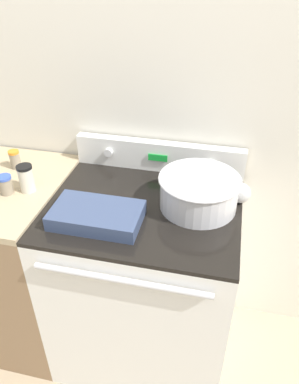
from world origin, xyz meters
The scene contains 10 objects.
kitchen_wall centered at (0.00, 0.70, 1.25)m, with size 8.00×0.05×2.50m.
stove_range centered at (0.00, 0.33, 0.46)m, with size 0.80×0.69×0.93m.
control_panel centered at (0.00, 0.64, 1.00)m, with size 0.80×0.07×0.14m.
side_counter centered at (-0.70, 0.33, 0.47)m, with size 0.59×0.66×0.94m.
mixing_bowl centered at (0.22, 0.38, 1.01)m, with size 0.33×0.33×0.14m.
casserole_dish centered at (-0.15, 0.19, 0.96)m, with size 0.35×0.21×0.06m.
ladle centered at (0.39, 0.46, 0.97)m, with size 0.09×0.28×0.09m.
spice_jar_black_cap centered at (-0.51, 0.31, 1.00)m, with size 0.07×0.07×0.12m.
spice_jar_blue_cap centered at (-0.59, 0.27, 0.98)m, with size 0.06×0.06×0.08m.
spice_jar_orange_cap centered at (-0.66, 0.48, 0.98)m, with size 0.05×0.05×0.09m.
Camera 1 is at (0.30, -0.89, 1.85)m, focal length 35.00 mm.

